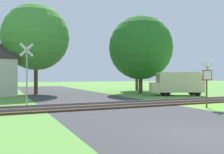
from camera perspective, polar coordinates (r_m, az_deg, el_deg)
ground_plane at (r=8.54m, az=23.50°, el=-12.29°), size 160.00×160.00×0.00m
road_asphalt at (r=9.98m, az=14.89°, el=-10.46°), size 8.08×80.00×0.01m
rail_track at (r=15.43m, az=-0.20°, el=-6.49°), size 60.00×2.60×0.22m
stop_sign_near at (r=15.47m, az=20.87°, el=-0.60°), size 0.86×0.24×2.77m
crossing_sign_far at (r=16.74m, az=-18.91°, el=1.62°), size 0.87×0.19×3.98m
tree_far at (r=33.74m, az=5.70°, el=5.54°), size 4.68×4.68×7.38m
tree_center at (r=27.22m, az=-17.03°, el=8.71°), size 6.84×6.84×9.33m
tree_right at (r=27.54m, az=6.57°, el=6.66°), size 6.95×6.95×8.45m
mail_truck at (r=24.80m, az=14.79°, el=-1.26°), size 5.24×3.58×2.24m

